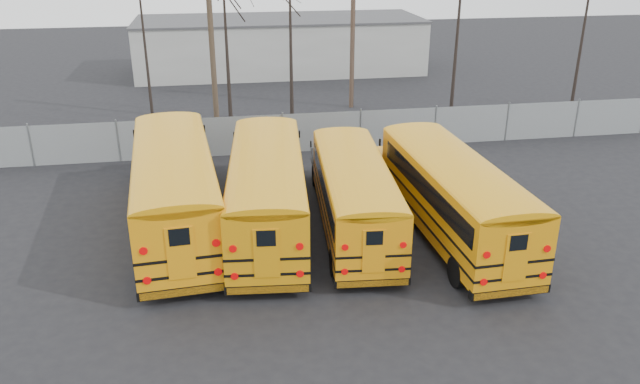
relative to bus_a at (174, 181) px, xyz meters
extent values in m
plane|color=black|center=(4.89, -3.80, -1.97)|extent=(120.00, 120.00, 0.00)
cube|color=gray|center=(4.89, 8.20, -0.97)|extent=(40.00, 0.04, 2.00)
cube|color=#B1B1AC|center=(6.89, 28.20, 0.03)|extent=(22.00, 8.00, 4.00)
cylinder|color=black|center=(-0.92, -3.89, -1.43)|extent=(0.39, 1.10, 1.08)
cylinder|color=black|center=(1.52, -3.69, -1.43)|extent=(0.39, 1.10, 1.08)
cylinder|color=black|center=(-1.64, 5.18, -1.43)|extent=(0.39, 1.10, 1.08)
cylinder|color=black|center=(0.80, 5.38, -1.43)|extent=(0.39, 1.10, 1.08)
cube|color=orange|center=(0.02, -0.28, -0.15)|extent=(3.50, 10.26, 2.55)
cube|color=orange|center=(-0.45, 5.66, -0.88)|extent=(2.58, 2.03, 1.08)
cube|color=black|center=(0.04, -0.50, 0.42)|extent=(3.46, 9.18, 0.76)
cube|color=black|center=(-0.05, 0.64, -0.94)|extent=(3.68, 12.12, 0.10)
cube|color=black|center=(-0.05, 0.64, -0.40)|extent=(3.68, 12.12, 0.10)
cube|color=black|center=(0.41, -5.19, -1.48)|extent=(2.78, 0.46, 0.30)
cube|color=black|center=(-0.52, 6.52, -1.48)|extent=(2.61, 0.42, 0.28)
cube|color=orange|center=(0.42, -5.31, -0.18)|extent=(0.81, 0.11, 1.68)
cylinder|color=#B20505|center=(-0.60, -5.41, -0.94)|extent=(0.24, 0.06, 0.24)
cylinder|color=#B20505|center=(1.45, -5.24, -0.94)|extent=(0.24, 0.06, 0.24)
cylinder|color=#B20505|center=(-0.60, -5.41, 0.04)|extent=(0.24, 0.06, 0.24)
cylinder|color=#B20505|center=(1.45, -5.24, 0.04)|extent=(0.24, 0.06, 0.24)
cylinder|color=black|center=(1.87, -4.02, -1.45)|extent=(0.38, 1.05, 1.02)
cylinder|color=black|center=(4.18, -4.23, -1.45)|extent=(0.38, 1.05, 1.02)
cylinder|color=black|center=(2.64, 4.55, -1.45)|extent=(0.38, 1.05, 1.02)
cylinder|color=black|center=(4.95, 4.35, -1.45)|extent=(0.38, 1.05, 1.02)
cube|color=orange|center=(3.32, -0.81, -0.25)|extent=(3.40, 9.72, 2.41)
cube|color=orange|center=(3.82, 4.81, -0.94)|extent=(2.45, 1.94, 1.02)
cube|color=black|center=(3.30, -1.01, 0.29)|extent=(3.35, 8.70, 0.72)
cube|color=black|center=(3.40, 0.06, -0.99)|extent=(3.59, 11.48, 0.09)
cube|color=black|center=(3.40, 0.06, -0.48)|extent=(3.59, 11.48, 0.09)
cube|color=black|center=(2.90, -5.45, -1.51)|extent=(2.63, 0.46, 0.29)
cube|color=black|center=(3.90, 5.62, -1.51)|extent=(2.47, 0.42, 0.27)
cube|color=orange|center=(2.89, -5.56, -0.28)|extent=(0.77, 0.11, 1.59)
cylinder|color=#B20505|center=(1.92, -5.49, -0.99)|extent=(0.23, 0.06, 0.23)
cylinder|color=#B20505|center=(3.86, -5.66, -0.99)|extent=(0.23, 0.06, 0.23)
cylinder|color=#B20505|center=(1.92, -5.49, -0.07)|extent=(0.23, 0.06, 0.23)
cylinder|color=#B20505|center=(3.86, -5.66, -0.07)|extent=(0.23, 0.06, 0.23)
cylinder|color=black|center=(5.17, -4.28, -1.50)|extent=(0.33, 0.94, 0.93)
cylinder|color=black|center=(7.26, -4.44, -1.50)|extent=(0.33, 0.94, 0.93)
cylinder|color=black|center=(5.79, 3.48, -1.50)|extent=(0.33, 0.94, 0.93)
cylinder|color=black|center=(7.87, 3.32, -1.50)|extent=(0.33, 0.94, 0.93)
cube|color=orange|center=(6.45, -1.36, -0.41)|extent=(2.99, 8.78, 2.18)
cube|color=orange|center=(6.85, 3.73, -1.04)|extent=(2.20, 1.74, 0.93)
cube|color=black|center=(6.44, -1.54, 0.07)|extent=(2.95, 7.85, 0.65)
cube|color=black|center=(6.52, -0.57, -1.09)|extent=(3.14, 10.37, 0.08)
cube|color=black|center=(6.52, -0.57, -0.62)|extent=(3.14, 10.37, 0.08)
cube|color=black|center=(6.12, -5.56, -1.55)|extent=(2.38, 0.39, 0.26)
cube|color=black|center=(6.91, 4.46, -1.55)|extent=(2.23, 0.36, 0.24)
cube|color=orange|center=(6.11, -5.66, -0.44)|extent=(0.70, 0.09, 1.44)
cylinder|color=#B20505|center=(5.23, -5.60, -1.09)|extent=(0.21, 0.05, 0.20)
cylinder|color=#B20505|center=(6.99, -5.74, -1.09)|extent=(0.21, 0.05, 0.20)
cylinder|color=#B20505|center=(5.23, -5.60, -0.25)|extent=(0.21, 0.05, 0.20)
cylinder|color=#B20505|center=(6.99, -5.74, -0.25)|extent=(0.21, 0.05, 0.20)
cylinder|color=black|center=(8.87, -5.56, -1.47)|extent=(0.32, 1.01, 1.00)
cylinder|color=black|center=(11.13, -5.48, -1.47)|extent=(0.32, 1.01, 1.00)
cylinder|color=black|center=(8.57, 2.82, -1.47)|extent=(0.32, 1.01, 1.00)
cylinder|color=black|center=(10.82, 2.90, -1.47)|extent=(0.32, 1.01, 1.00)
cube|color=orange|center=(9.88, -2.28, -0.29)|extent=(2.83, 9.37, 2.35)
cube|color=orange|center=(9.68, 3.21, -0.97)|extent=(2.31, 1.78, 1.00)
cube|color=black|center=(9.89, -2.48, 0.23)|extent=(2.84, 8.38, 0.70)
cube|color=black|center=(9.85, -1.43, -1.02)|extent=(2.93, 11.09, 0.09)
cube|color=black|center=(9.85, -1.43, -0.52)|extent=(2.93, 11.09, 0.09)
cube|color=black|center=(10.05, -6.82, -1.52)|extent=(2.56, 0.31, 0.28)
cube|color=black|center=(9.65, 4.01, -1.52)|extent=(2.40, 0.29, 0.26)
cube|color=orange|center=(10.05, -6.93, -0.32)|extent=(0.75, 0.07, 1.55)
cylinder|color=#B20505|center=(9.10, -6.97, -1.02)|extent=(0.22, 0.05, 0.22)
cylinder|color=#B20505|center=(11.00, -6.90, -1.02)|extent=(0.22, 0.05, 0.22)
cylinder|color=#B20505|center=(9.10, -6.97, -0.12)|extent=(0.22, 0.05, 0.22)
cylinder|color=#B20505|center=(11.00, -6.90, -0.12)|extent=(0.22, 0.05, 0.22)
cylinder|color=#463727|center=(1.62, 14.48, 3.09)|extent=(0.31, 0.31, 10.12)
cylinder|color=#473528|center=(10.14, 16.27, 2.63)|extent=(0.29, 0.29, 9.19)
cone|color=black|center=(-1.91, 13.18, 3.58)|extent=(0.26, 0.26, 11.10)
cone|color=black|center=(2.41, 12.66, 2.79)|extent=(0.26, 0.26, 9.52)
cone|color=black|center=(5.98, 13.39, 3.12)|extent=(0.26, 0.26, 10.18)
cone|color=black|center=(15.70, 13.28, 4.11)|extent=(0.26, 0.26, 12.16)
cone|color=black|center=(24.06, 13.97, 3.80)|extent=(0.26, 0.26, 11.53)
camera|label=1|loc=(1.78, -21.73, 8.48)|focal=35.00mm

